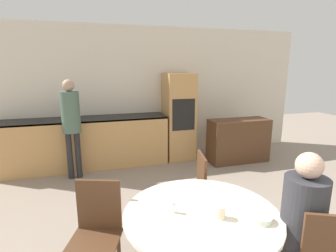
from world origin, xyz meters
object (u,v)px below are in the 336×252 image
at_px(chair_far_right, 193,189).
at_px(person_standing, 71,118).
at_px(person_seated, 305,222).
at_px(cup, 220,212).
at_px(dining_table, 201,238).
at_px(sideboard, 238,140).
at_px(bowl_near, 261,218).
at_px(oven_unit, 179,116).
at_px(chair_far_left, 97,228).

bearing_deg(chair_far_right, person_standing, -132.93).
distance_m(person_seated, cup, 0.61).
xyz_separation_m(dining_table, cup, (0.10, -0.11, 0.28)).
distance_m(person_seated, person_standing, 3.53).
distance_m(dining_table, cup, 0.32).
xyz_separation_m(sideboard, bowl_near, (-1.60, -2.90, 0.34)).
bearing_deg(chair_far_right, cup, 1.74).
relative_size(oven_unit, person_seated, 1.36).
distance_m(sideboard, person_seated, 3.28).
bearing_deg(dining_table, person_seated, -26.56).
distance_m(chair_far_left, bowl_near, 1.32).
relative_size(person_seated, person_standing, 0.76).
height_order(dining_table, cup, cup).
distance_m(sideboard, chair_far_left, 3.58).
bearing_deg(dining_table, chair_far_right, 72.27).
bearing_deg(dining_table, cup, -49.56).
relative_size(oven_unit, sideboard, 1.46).
height_order(chair_far_right, bowl_near, chair_far_right).
bearing_deg(sideboard, cup, -123.82).
relative_size(oven_unit, bowl_near, 10.80).
bearing_deg(chair_far_right, chair_far_left, -54.77).
relative_size(oven_unit, person_standing, 1.04).
bearing_deg(person_seated, bowl_near, 162.36).
bearing_deg(cup, person_standing, 112.58).
height_order(chair_far_left, chair_far_right, same).
bearing_deg(bowl_near, sideboard, 61.14).
bearing_deg(sideboard, dining_table, -126.34).
distance_m(oven_unit, cup, 3.43).
distance_m(dining_table, person_seated, 0.77).
xyz_separation_m(dining_table, chair_far_right, (0.26, 0.82, -0.00)).
height_order(oven_unit, cup, oven_unit).
xyz_separation_m(dining_table, bowl_near, (0.36, -0.24, 0.25)).
bearing_deg(dining_table, oven_unit, 74.18).
distance_m(chair_far_right, cup, 0.99).
distance_m(sideboard, dining_table, 3.31).
bearing_deg(person_standing, chair_far_left, -82.73).
relative_size(chair_far_left, cup, 9.39).
xyz_separation_m(chair_far_left, chair_far_right, (1.05, 0.45, 0.00)).
height_order(sideboard, chair_far_right, chair_far_right).
height_order(dining_table, chair_far_right, chair_far_right).
xyz_separation_m(chair_far_right, bowl_near, (0.10, -1.06, 0.25)).
bearing_deg(sideboard, chair_far_right, -132.67).
distance_m(chair_far_right, bowl_near, 1.09).
relative_size(oven_unit, chair_far_left, 1.90).
bearing_deg(bowl_near, person_standing, 116.02).
bearing_deg(cup, dining_table, 130.44).
distance_m(oven_unit, sideboard, 1.26).
height_order(person_seated, bowl_near, person_seated).
bearing_deg(chair_far_left, oven_unit, 78.54).
bearing_deg(dining_table, person_standing, 111.68).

